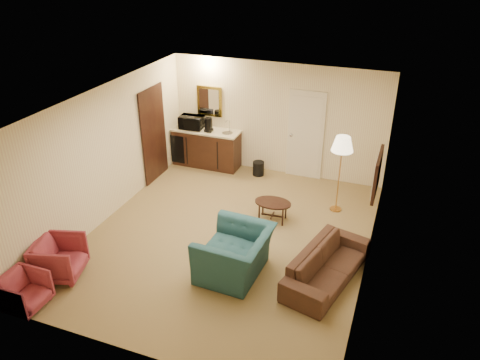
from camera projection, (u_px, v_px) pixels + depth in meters
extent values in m
plane|color=olive|center=(228.00, 237.00, 8.73)|extent=(6.00, 6.00, 0.00)
cube|color=beige|center=(277.00, 119.00, 10.64)|extent=(5.00, 0.02, 2.60)
cube|color=beige|center=(106.00, 154.00, 8.92)|extent=(0.02, 6.00, 2.60)
cube|color=beige|center=(375.00, 199.00, 7.36)|extent=(0.02, 6.00, 2.60)
cube|color=white|center=(226.00, 102.00, 7.54)|extent=(5.00, 6.00, 0.02)
cube|color=beige|center=(306.00, 135.00, 10.52)|extent=(0.82, 0.06, 2.05)
cube|color=black|center=(154.00, 135.00, 10.44)|extent=(0.06, 0.98, 2.10)
cube|color=gold|center=(210.00, 101.00, 11.01)|extent=(0.62, 0.04, 0.72)
cube|color=black|center=(377.00, 174.00, 7.59)|extent=(0.06, 0.90, 0.70)
cube|color=#331A10|center=(207.00, 148.00, 11.30)|extent=(1.64, 0.58, 0.92)
imported|color=black|center=(328.00, 260.00, 7.48)|extent=(1.01, 1.98, 0.75)
imported|color=#1D444A|center=(235.00, 247.00, 7.54)|extent=(0.84, 1.24, 1.05)
imported|color=#953147|center=(59.00, 256.00, 7.57)|extent=(0.85, 0.88, 0.74)
imported|color=#953147|center=(23.00, 290.00, 6.93)|extent=(0.57, 0.60, 0.62)
cube|color=black|center=(273.00, 211.00, 9.15)|extent=(0.75, 0.53, 0.41)
cube|color=#AF7C3A|center=(339.00, 174.00, 9.24)|extent=(0.56, 0.56, 1.62)
cylinder|color=black|center=(258.00, 168.00, 10.96)|extent=(0.31, 0.31, 0.33)
imported|color=black|center=(191.00, 121.00, 11.10)|extent=(0.57, 0.34, 0.38)
cylinder|color=black|center=(209.00, 125.00, 10.93)|extent=(0.21, 0.21, 0.33)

